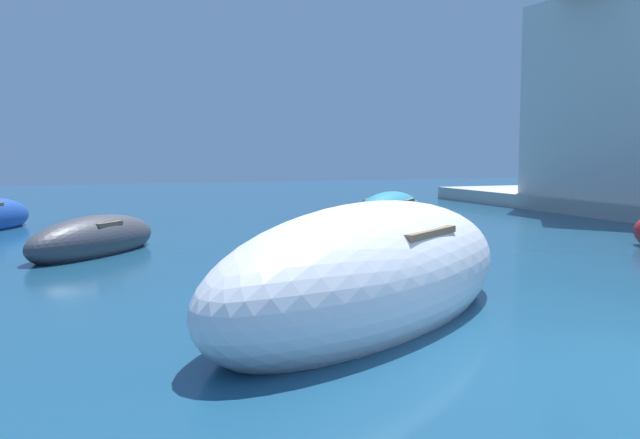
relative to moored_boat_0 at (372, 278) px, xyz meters
name	(u,v)px	position (x,y,z in m)	size (l,w,h in m)	color
moored_boat_0	(372,278)	(0.00, 0.00, 0.00)	(6.12, 5.29, 1.88)	white
moored_boat_1	(389,216)	(4.43, 8.72, -0.16)	(4.03, 4.42, 1.29)	teal
moored_boat_3	(94,240)	(-2.97, 6.98, -0.24)	(3.24, 3.52, 1.00)	#3F3F47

